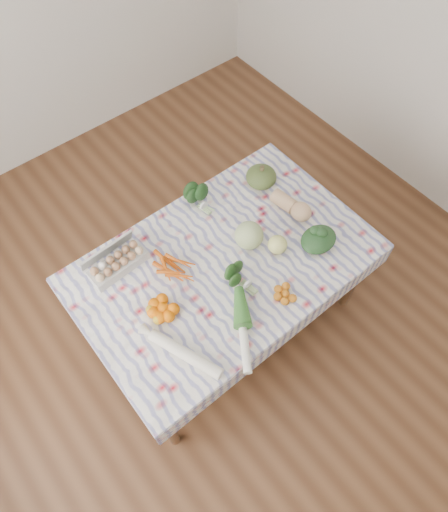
{
  "coord_description": "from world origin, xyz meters",
  "views": [
    {
      "loc": [
        -0.84,
        -1.04,
        2.95
      ],
      "look_at": [
        0.0,
        0.0,
        0.82
      ],
      "focal_mm": 32.0,
      "sensor_mm": 36.0,
      "label": 1
    }
  ],
  "objects_px": {
    "dining_table": "(224,269)",
    "kabocha_squash": "(261,177)",
    "cabbage": "(249,235)",
    "egg_carton": "(118,264)",
    "butternut_squash": "(292,205)",
    "grapefruit": "(278,245)"
  },
  "relations": [
    {
      "from": "cabbage",
      "to": "grapefruit",
      "type": "xyz_separation_m",
      "value": [
        0.1,
        -0.14,
        -0.03
      ]
    },
    {
      "from": "egg_carton",
      "to": "kabocha_squash",
      "type": "relative_size",
      "value": 1.75
    },
    {
      "from": "kabocha_squash",
      "to": "cabbage",
      "type": "distance_m",
      "value": 0.46
    },
    {
      "from": "butternut_squash",
      "to": "egg_carton",
      "type": "bearing_deg",
      "value": 154.91
    },
    {
      "from": "dining_table",
      "to": "egg_carton",
      "type": "distance_m",
      "value": 0.6
    },
    {
      "from": "cabbage",
      "to": "grapefruit",
      "type": "bearing_deg",
      "value": -54.46
    },
    {
      "from": "cabbage",
      "to": "dining_table",
      "type": "bearing_deg",
      "value": -178.08
    },
    {
      "from": "egg_carton",
      "to": "butternut_squash",
      "type": "relative_size",
      "value": 1.3
    },
    {
      "from": "butternut_squash",
      "to": "kabocha_squash",
      "type": "bearing_deg",
      "value": 81.22
    },
    {
      "from": "cabbage",
      "to": "grapefruit",
      "type": "distance_m",
      "value": 0.17
    },
    {
      "from": "egg_carton",
      "to": "kabocha_squash",
      "type": "bearing_deg",
      "value": -4.71
    },
    {
      "from": "egg_carton",
      "to": "cabbage",
      "type": "relative_size",
      "value": 2.04
    },
    {
      "from": "dining_table",
      "to": "grapefruit",
      "type": "relative_size",
      "value": 14.55
    },
    {
      "from": "butternut_squash",
      "to": "dining_table",
      "type": "bearing_deg",
      "value": 174.44
    },
    {
      "from": "dining_table",
      "to": "butternut_squash",
      "type": "relative_size",
      "value": 6.22
    },
    {
      "from": "dining_table",
      "to": "kabocha_squash",
      "type": "bearing_deg",
      "value": 29.2
    },
    {
      "from": "dining_table",
      "to": "butternut_squash",
      "type": "xyz_separation_m",
      "value": [
        0.54,
        0.03,
        0.14
      ]
    },
    {
      "from": "cabbage",
      "to": "egg_carton",
      "type": "bearing_deg",
      "value": 153.78
    },
    {
      "from": "kabocha_squash",
      "to": "butternut_squash",
      "type": "xyz_separation_m",
      "value": [
        -0.0,
        -0.28,
        -0.0
      ]
    },
    {
      "from": "butternut_squash",
      "to": "grapefruit",
      "type": "distance_m",
      "value": 0.3
    },
    {
      "from": "dining_table",
      "to": "kabocha_squash",
      "type": "xyz_separation_m",
      "value": [
        0.54,
        0.3,
        0.15
      ]
    },
    {
      "from": "cabbage",
      "to": "butternut_squash",
      "type": "xyz_separation_m",
      "value": [
        0.35,
        0.02,
        -0.02
      ]
    }
  ]
}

